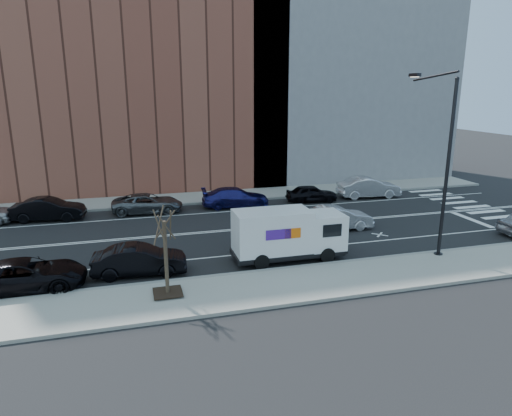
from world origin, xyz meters
TOP-DOWN VIEW (x-y plane):
  - ground at (0.00, 0.00)m, footprint 120.00×120.00m
  - sidewalk_near at (0.00, -8.80)m, footprint 44.00×3.60m
  - sidewalk_far at (0.00, 8.80)m, footprint 44.00×3.60m
  - curb_near at (0.00, -7.00)m, footprint 44.00×0.25m
  - curb_far at (0.00, 7.00)m, footprint 44.00×0.25m
  - crosswalk at (16.00, 0.00)m, footprint 3.00×14.00m
  - road_markings at (0.00, 0.00)m, footprint 40.00×8.60m
  - bldg_brick at (-8.00, 15.60)m, footprint 26.00×10.00m
  - bldg_concrete at (12.00, 15.60)m, footprint 20.00×10.00m
  - streetlight at (7.00, -6.91)m, footprint 0.44×4.02m
  - street_tree at (-7.00, -8.40)m, footprint 1.20×1.20m
  - fedex_van at (-0.68, -5.60)m, footprint 5.78×2.10m
  - far_parked_b at (-13.55, 5.44)m, footprint 4.73×2.11m
  - far_parked_c at (-7.13, 5.58)m, footprint 5.02×2.64m
  - far_parked_d at (-0.82, 5.52)m, footprint 5.08×2.43m
  - far_parked_e at (5.16, 5.40)m, footprint 4.00×1.88m
  - far_parked_f at (10.14, 5.54)m, footprint 5.07×2.18m
  - driving_sedan at (3.93, -1.62)m, footprint 4.47×1.64m
  - near_parked_rear_a at (-8.03, -5.57)m, footprint 4.44×1.86m
  - near_parked_rear_b at (-12.81, -5.99)m, footprint 4.98×2.30m

SIDE VIEW (x-z plane):
  - ground at x=0.00m, z-range 0.00..0.00m
  - crosswalk at x=16.00m, z-range 0.00..0.01m
  - road_markings at x=0.00m, z-range 0.00..0.01m
  - sidewalk_near at x=0.00m, z-range 0.00..0.15m
  - sidewalk_far at x=0.00m, z-range 0.00..0.15m
  - curb_near at x=0.00m, z-range 0.00..0.17m
  - curb_far at x=0.00m, z-range 0.00..0.17m
  - far_parked_e at x=5.16m, z-range 0.00..1.32m
  - far_parked_c at x=-7.13m, z-range 0.00..1.35m
  - near_parked_rear_b at x=-12.81m, z-range 0.00..1.38m
  - near_parked_rear_a at x=-8.03m, z-range 0.00..1.43m
  - far_parked_d at x=-0.82m, z-range 0.00..1.43m
  - driving_sedan at x=3.93m, z-range 0.00..1.46m
  - far_parked_b at x=-13.55m, z-range 0.00..1.51m
  - far_parked_f at x=10.14m, z-range 0.00..1.62m
  - fedex_van at x=-0.68m, z-range 0.07..2.70m
  - street_tree at x=-7.00m, z-range -0.42..3.33m
  - streetlight at x=7.00m, z-range 0.41..9.75m
  - bldg_brick at x=-8.00m, z-range 0.00..22.00m
  - bldg_concrete at x=12.00m, z-range 0.00..26.00m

